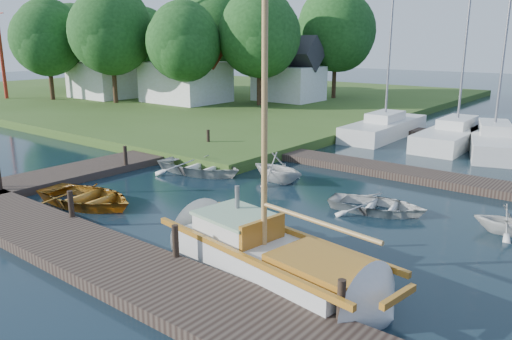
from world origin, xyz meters
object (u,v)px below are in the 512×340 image
Objects in this scene: tender_d at (509,218)px; tree_1 at (111,31)px; tender_c at (377,202)px; house_a at (186,71)px; sailboat at (275,262)px; tender_b at (277,166)px; marina_boat_0 at (385,126)px; tree_7 at (336,30)px; tree_2 at (184,42)px; house_c at (289,75)px; mooring_post_2 at (175,241)px; tree_3 at (260,34)px; house_b at (105,71)px; tree_5 at (144,40)px; mooring_post_4 at (125,155)px; tree_0 at (47,38)px; marina_boat_1 at (456,133)px; mooring_post_3 at (341,299)px; mooring_post_1 at (71,204)px; mooring_post_5 at (208,138)px; tree_6 at (72,38)px; marina_boat_2 at (493,139)px; dinghy at (86,194)px; tender_a at (200,164)px; tree_4 at (217,29)px.

tender_d is 33.21m from tree_1.
house_a reaches higher than tender_c.
tender_b is (-4.71, 6.56, 0.28)m from sailboat.
marina_boat_0 reaches higher than tree_7.
tree_7 is at bearing 49.40° from tree_1.
tender_d is at bearing -24.76° from tree_2.
mooring_post_2 is at bearing -60.14° from house_c.
tree_3 is (10.00, 6.00, -0.28)m from tree_1.
tree_5 reaches higher than house_b.
mooring_post_4 is 14.48m from tender_d.
tree_0 reaches higher than mooring_post_2.
house_b is (-29.99, -0.77, 2.20)m from marina_boat_1.
mooring_post_3 is 20.83m from marina_boat_0.
mooring_post_1 is at bearing 124.73° from tender_c.
tree_3 is at bearing 115.51° from mooring_post_1.
tree_1 reaches higher than mooring_post_5.
mooring_post_2 is at bearing 137.89° from tender_d.
sailboat is at bearing -19.89° from mooring_post_4.
marina_boat_0 reaches higher than mooring_post_4.
mooring_post_4 is at bearing 88.31° from tender_c.
house_a is 1.19× the size of house_c.
tree_0 is at bearing -45.00° from tree_6.
mooring_post_5 is at bearing 150.07° from marina_boat_0.
marina_boat_2 reaches higher than mooring_post_4.
mooring_post_3 is at bearing -132.45° from tender_b.
mooring_post_3 is 0.07× the size of marina_boat_1.
sailboat is at bearing -175.91° from marina_boat_1.
mooring_post_5 is 0.09× the size of tree_6.
mooring_post_2 is 0.07× the size of marina_boat_1.
house_b is at bearing -179.72° from tree_2.
marina_boat_0 is (2.52, 17.88, 0.19)m from dinghy.
marina_boat_1 is at bearing -38.89° from tree_7.
tree_0 reaches higher than tender_a.
tree_1 is at bearing 94.68° from marina_boat_0.
tree_7 is at bearing 36.98° from house_b.
tender_a is at bearing -35.50° from tree_5.
tree_4 is (8.00, 12.00, 0.84)m from tree_0.
dinghy is at bearing -28.08° from tree_0.
tree_1 reaches higher than tree_6.
mooring_post_4 is at bearing -55.78° from tree_4.
tender_c is 42.34m from tree_6.
house_b is at bearing 158.90° from sailboat.
house_a is 6.95m from tree_3.
mooring_post_4 is at bearing 168.44° from sailboat.
tree_1 is at bearing 56.09° from tender_a.
mooring_post_3 is at bearing -38.44° from tree_2.
sailboat reaches higher than mooring_post_2.
marina_boat_0 reaches higher than mooring_post_3.
tender_d is (1.28, 7.39, -0.22)m from mooring_post_3.
dinghy is 27.43m from house_c.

